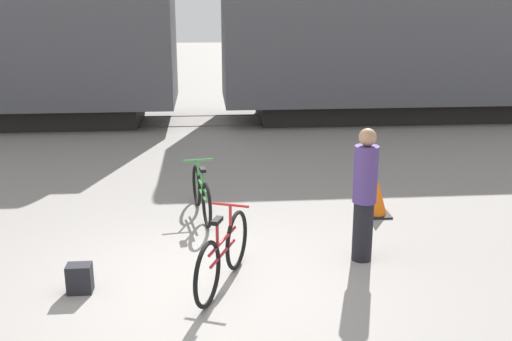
# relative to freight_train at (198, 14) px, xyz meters

# --- Properties ---
(ground_plane) EXTENTS (80.00, 80.00, 0.00)m
(ground_plane) POSITION_rel_freight_train_xyz_m (-0.00, -9.83, -2.85)
(ground_plane) COLOR gray
(freight_train) EXTENTS (25.32, 3.01, 5.43)m
(freight_train) POSITION_rel_freight_train_xyz_m (0.00, 0.00, 0.00)
(freight_train) COLOR black
(freight_train) RESTS_ON ground_plane
(rail_near) EXTENTS (37.32, 0.07, 0.01)m
(rail_near) POSITION_rel_freight_train_xyz_m (-0.00, -0.72, -2.84)
(rail_near) COLOR #4C4238
(rail_near) RESTS_ON ground_plane
(rail_far) EXTENTS (37.32, 0.07, 0.01)m
(rail_far) POSITION_rel_freight_train_xyz_m (-0.00, 0.72, -2.84)
(rail_far) COLOR #4C4238
(rail_far) RESTS_ON ground_plane
(bicycle_maroon) EXTENTS (0.69, 1.63, 0.92)m
(bicycle_maroon) POSITION_rel_freight_train_xyz_m (0.29, -9.84, -2.46)
(bicycle_maroon) COLOR black
(bicycle_maroon) RESTS_ON ground_plane
(bicycle_green) EXTENTS (0.46, 1.64, 0.84)m
(bicycle_green) POSITION_rel_freight_train_xyz_m (0.03, -7.46, -2.49)
(bicycle_green) COLOR black
(bicycle_green) RESTS_ON ground_plane
(person_in_purple) EXTENTS (0.30, 0.30, 1.73)m
(person_in_purple) POSITION_rel_freight_train_xyz_m (2.08, -9.27, -1.97)
(person_in_purple) COLOR black
(person_in_purple) RESTS_ON ground_plane
(backpack) EXTENTS (0.28, 0.20, 0.34)m
(backpack) POSITION_rel_freight_train_xyz_m (-1.35, -9.86, -2.68)
(backpack) COLOR black
(backpack) RESTS_ON ground_plane
(traffic_cone) EXTENTS (0.40, 0.40, 0.55)m
(traffic_cone) POSITION_rel_freight_train_xyz_m (2.74, -7.69, -2.60)
(traffic_cone) COLOR black
(traffic_cone) RESTS_ON ground_plane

